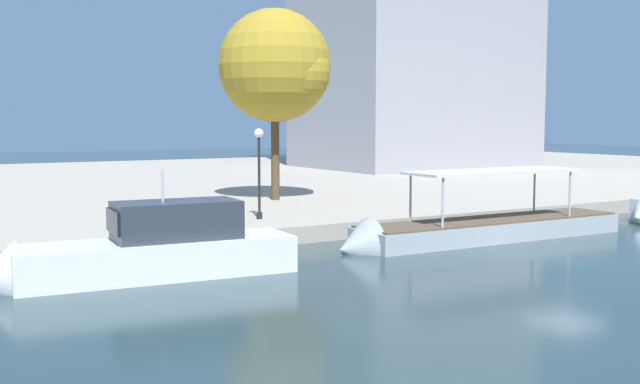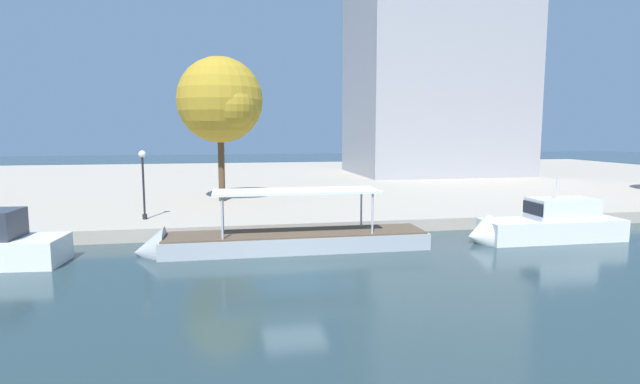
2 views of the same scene
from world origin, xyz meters
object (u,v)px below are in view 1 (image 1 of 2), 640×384
Objects in this scene: motor_yacht_1 at (142,257)px; lamp_post at (259,162)px; tour_boat_2 at (474,233)px; tree_0 at (277,66)px.

lamp_post reaches higher than motor_yacht_1.
tour_boat_2 is (14.59, 0.33, -0.37)m from motor_yacht_1.
tree_0 reaches higher than tour_boat_2.
tour_boat_2 is 9.90m from lamp_post.
tree_0 is (-2.68, 13.02, 7.75)m from tour_boat_2.
tour_boat_2 is at bearing -78.36° from tree_0.
motor_yacht_1 is 10.21m from lamp_post.
lamp_post is 9.48m from tree_0.
tree_0 is (11.90, 13.35, 7.38)m from motor_yacht_1.
motor_yacht_1 is 0.71× the size of tour_boat_2.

